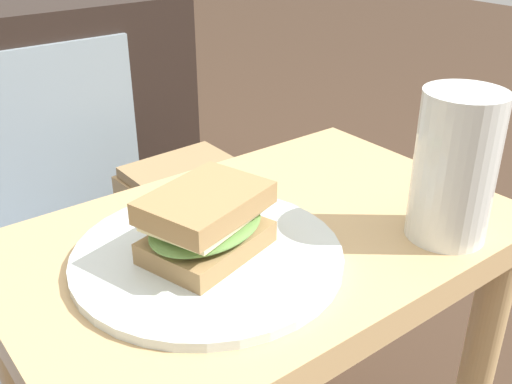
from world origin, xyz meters
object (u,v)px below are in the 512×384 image
(sandwich_front, at_px, (206,223))
(plate, at_px, (208,256))
(paper_bag, at_px, (186,237))
(beer_glass, at_px, (454,170))

(sandwich_front, bearing_deg, plate, 14.04)
(sandwich_front, xyz_separation_m, paper_bag, (0.26, 0.49, -0.35))
(plate, relative_size, sandwich_front, 1.83)
(beer_glass, bearing_deg, sandwich_front, 153.66)
(beer_glass, bearing_deg, paper_bag, 87.09)
(plate, xyz_separation_m, paper_bag, (0.26, 0.49, -0.31))
(plate, relative_size, beer_glass, 1.70)
(plate, bearing_deg, paper_bag, 62.22)
(sandwich_front, bearing_deg, beer_glass, -26.34)
(sandwich_front, relative_size, beer_glass, 0.93)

